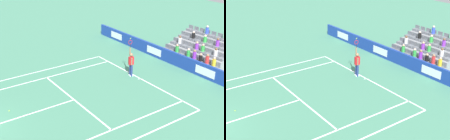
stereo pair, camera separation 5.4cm
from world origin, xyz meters
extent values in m
cube|color=white|center=(0.00, -11.89, 0.00)|extent=(10.97, 0.10, 0.01)
cube|color=white|center=(0.00, -6.40, 0.00)|extent=(8.23, 0.10, 0.01)
cube|color=white|center=(0.00, -3.20, 0.00)|extent=(0.10, 6.40, 0.01)
cube|color=white|center=(4.12, -5.95, 0.00)|extent=(0.10, 11.89, 0.01)
cube|color=white|center=(-4.12, -5.95, 0.00)|extent=(0.10, 11.89, 0.01)
cube|color=white|center=(5.49, -5.95, 0.00)|extent=(0.10, 11.89, 0.01)
cube|color=white|center=(0.00, -11.79, 0.00)|extent=(0.10, 0.20, 0.01)
cube|color=#193899|center=(0.00, -15.79, 0.53)|extent=(21.65, 0.20, 1.07)
cube|color=white|center=(-2.71, -15.68, 0.53)|extent=(1.73, 0.01, 0.60)
cube|color=white|center=(2.71, -15.68, 0.53)|extent=(1.73, 0.01, 0.60)
cube|color=white|center=(8.12, -15.68, 0.53)|extent=(1.73, 0.01, 0.60)
cylinder|color=navy|center=(0.69, -11.61, 0.45)|extent=(0.16, 0.16, 0.90)
cylinder|color=navy|center=(0.92, -11.68, 0.45)|extent=(0.16, 0.16, 0.90)
cube|color=white|center=(0.69, -11.61, 0.04)|extent=(0.18, 0.28, 0.08)
cube|color=white|center=(0.92, -11.68, 0.04)|extent=(0.18, 0.28, 0.08)
cube|color=red|center=(0.80, -11.65, 1.20)|extent=(0.31, 0.40, 0.60)
sphere|color=#9E7251|center=(0.80, -11.65, 1.66)|extent=(0.24, 0.24, 0.24)
cylinder|color=#9E7251|center=(1.02, -11.70, 1.81)|extent=(0.09, 0.09, 0.62)
cylinder|color=#9E7251|center=(0.60, -11.54, 1.22)|extent=(0.09, 0.09, 0.56)
cylinder|color=black|center=(1.02, -11.70, 2.26)|extent=(0.04, 0.04, 0.28)
torus|color=red|center=(1.02, -11.70, 2.54)|extent=(0.11, 0.31, 0.31)
sphere|color=#D1E533|center=(1.02, -11.70, 2.82)|extent=(0.07, 0.07, 0.07)
cube|color=gray|center=(0.00, -16.87, 0.21)|extent=(5.58, 0.95, 0.42)
cube|color=slate|center=(-2.48, -16.87, 0.52)|extent=(0.48, 0.44, 0.20)
cube|color=slate|center=(-2.48, -17.07, 0.77)|extent=(0.48, 0.04, 0.30)
cube|color=slate|center=(-1.86, -16.87, 0.52)|extent=(0.48, 0.44, 0.20)
cube|color=slate|center=(-1.86, -17.07, 0.77)|extent=(0.48, 0.04, 0.30)
cube|color=slate|center=(-1.24, -16.87, 0.52)|extent=(0.48, 0.44, 0.20)
cube|color=slate|center=(-1.24, -17.07, 0.77)|extent=(0.48, 0.04, 0.30)
cube|color=slate|center=(-0.62, -16.87, 0.52)|extent=(0.48, 0.44, 0.20)
cube|color=slate|center=(-0.62, -17.07, 0.77)|extent=(0.48, 0.04, 0.30)
cube|color=slate|center=(0.00, -16.87, 0.52)|extent=(0.48, 0.44, 0.20)
cube|color=slate|center=(0.00, -17.07, 0.77)|extent=(0.48, 0.04, 0.30)
cube|color=slate|center=(0.62, -16.87, 0.52)|extent=(0.48, 0.44, 0.20)
cube|color=slate|center=(0.62, -17.07, 0.77)|extent=(0.48, 0.04, 0.30)
cube|color=slate|center=(1.24, -16.87, 0.52)|extent=(0.48, 0.44, 0.20)
cube|color=slate|center=(1.24, -17.07, 0.77)|extent=(0.48, 0.04, 0.30)
cube|color=slate|center=(1.86, -16.87, 0.52)|extent=(0.48, 0.44, 0.20)
cube|color=slate|center=(1.86, -17.07, 0.77)|extent=(0.48, 0.04, 0.30)
cube|color=slate|center=(2.48, -16.87, 0.52)|extent=(0.48, 0.44, 0.20)
cube|color=slate|center=(2.48, -17.07, 0.77)|extent=(0.48, 0.04, 0.30)
cube|color=gray|center=(0.00, -17.82, 0.42)|extent=(5.58, 0.95, 0.84)
cube|color=slate|center=(-2.48, -17.82, 0.94)|extent=(0.48, 0.44, 0.20)
cube|color=slate|center=(-2.48, -18.02, 1.19)|extent=(0.48, 0.04, 0.30)
cube|color=slate|center=(-1.86, -17.82, 0.94)|extent=(0.48, 0.44, 0.20)
cube|color=slate|center=(-1.86, -18.02, 1.19)|extent=(0.48, 0.04, 0.30)
cube|color=slate|center=(-1.24, -17.82, 0.94)|extent=(0.48, 0.44, 0.20)
cube|color=slate|center=(-1.24, -18.02, 1.19)|extent=(0.48, 0.04, 0.30)
cube|color=slate|center=(-0.62, -17.82, 0.94)|extent=(0.48, 0.44, 0.20)
cube|color=slate|center=(-0.62, -18.02, 1.19)|extent=(0.48, 0.04, 0.30)
cube|color=slate|center=(0.00, -17.82, 0.94)|extent=(0.48, 0.44, 0.20)
cube|color=slate|center=(0.00, -18.02, 1.19)|extent=(0.48, 0.04, 0.30)
cube|color=slate|center=(0.62, -17.82, 0.94)|extent=(0.48, 0.44, 0.20)
cube|color=slate|center=(0.62, -18.02, 1.19)|extent=(0.48, 0.04, 0.30)
cube|color=slate|center=(1.24, -17.82, 0.94)|extent=(0.48, 0.44, 0.20)
cube|color=slate|center=(1.24, -18.02, 1.19)|extent=(0.48, 0.04, 0.30)
cube|color=slate|center=(1.86, -17.82, 0.94)|extent=(0.48, 0.44, 0.20)
cube|color=slate|center=(1.86, -18.02, 1.19)|extent=(0.48, 0.04, 0.30)
cube|color=slate|center=(2.48, -17.82, 0.94)|extent=(0.48, 0.44, 0.20)
cube|color=slate|center=(2.48, -18.02, 1.19)|extent=(0.48, 0.04, 0.30)
cube|color=gray|center=(0.00, -18.77, 0.63)|extent=(5.58, 0.95, 1.26)
cube|color=slate|center=(-1.86, -18.77, 1.36)|extent=(0.48, 0.44, 0.20)
cube|color=slate|center=(-1.24, -18.77, 1.36)|extent=(0.48, 0.44, 0.20)
cube|color=slate|center=(-1.24, -18.97, 1.61)|extent=(0.48, 0.04, 0.30)
cube|color=slate|center=(-0.62, -18.77, 1.36)|extent=(0.48, 0.44, 0.20)
cube|color=slate|center=(-0.62, -18.97, 1.61)|extent=(0.48, 0.04, 0.30)
cube|color=slate|center=(0.00, -18.77, 1.36)|extent=(0.48, 0.44, 0.20)
cube|color=slate|center=(0.00, -18.97, 1.61)|extent=(0.48, 0.04, 0.30)
cube|color=slate|center=(0.62, -18.77, 1.36)|extent=(0.48, 0.44, 0.20)
cube|color=slate|center=(0.62, -18.97, 1.61)|extent=(0.48, 0.04, 0.30)
cube|color=slate|center=(1.24, -18.77, 1.36)|extent=(0.48, 0.44, 0.20)
cube|color=slate|center=(1.24, -18.97, 1.61)|extent=(0.48, 0.04, 0.30)
cube|color=slate|center=(1.86, -18.77, 1.36)|extent=(0.48, 0.44, 0.20)
cube|color=slate|center=(1.86, -18.97, 1.61)|extent=(0.48, 0.04, 0.30)
cube|color=slate|center=(2.48, -18.77, 1.36)|extent=(0.48, 0.44, 0.20)
cube|color=slate|center=(2.48, -18.97, 1.61)|extent=(0.48, 0.04, 0.30)
cube|color=gray|center=(0.00, -19.72, 0.84)|extent=(5.58, 0.95, 1.68)
cube|color=slate|center=(-0.62, -19.72, 1.78)|extent=(0.48, 0.44, 0.20)
cube|color=slate|center=(-0.62, -19.92, 2.03)|extent=(0.48, 0.04, 0.30)
cube|color=slate|center=(0.00, -19.72, 1.78)|extent=(0.48, 0.44, 0.20)
cube|color=slate|center=(0.00, -19.92, 2.03)|extent=(0.48, 0.04, 0.30)
cube|color=slate|center=(0.62, -19.72, 1.78)|extent=(0.48, 0.44, 0.20)
cube|color=slate|center=(0.62, -19.92, 2.03)|extent=(0.48, 0.04, 0.30)
cube|color=slate|center=(1.24, -19.72, 1.78)|extent=(0.48, 0.44, 0.20)
cube|color=slate|center=(1.24, -19.92, 2.03)|extent=(0.48, 0.04, 0.30)
cube|color=slate|center=(1.86, -19.72, 1.78)|extent=(0.48, 0.44, 0.20)
cube|color=slate|center=(1.86, -19.92, 2.03)|extent=(0.48, 0.04, 0.30)
cube|color=slate|center=(2.48, -19.72, 1.78)|extent=(0.48, 0.44, 0.20)
cube|color=slate|center=(2.48, -19.92, 2.03)|extent=(0.48, 0.04, 0.30)
cylinder|color=yellow|center=(-2.48, -16.92, 0.87)|extent=(0.28, 0.28, 0.51)
sphere|color=#D3A884|center=(-2.48, -16.92, 1.23)|extent=(0.20, 0.20, 0.20)
cylinder|color=green|center=(0.00, -18.82, 1.67)|extent=(0.28, 0.28, 0.43)
sphere|color=beige|center=(0.00, -18.82, 1.99)|extent=(0.20, 0.20, 0.20)
cylinder|color=purple|center=(-1.24, -18.82, 1.69)|extent=(0.28, 0.28, 0.47)
sphere|color=brown|center=(-1.24, -18.82, 2.03)|extent=(0.20, 0.20, 0.20)
cylinder|color=black|center=(1.24, -18.82, 1.69)|extent=(0.28, 0.28, 0.45)
sphere|color=beige|center=(1.24, -18.82, 2.01)|extent=(0.20, 0.20, 0.20)
cylinder|color=black|center=(-1.24, -16.92, 0.83)|extent=(0.28, 0.28, 0.42)
sphere|color=#D3A884|center=(-1.24, -16.92, 1.14)|extent=(0.20, 0.20, 0.20)
cylinder|color=purple|center=(-0.62, -16.92, 0.89)|extent=(0.28, 0.28, 0.54)
sphere|color=#9E7251|center=(-0.62, -16.92, 1.26)|extent=(0.20, 0.20, 0.20)
cylinder|color=white|center=(-1.86, -17.87, 1.26)|extent=(0.28, 0.28, 0.43)
sphere|color=brown|center=(-1.86, -17.87, 1.57)|extent=(0.20, 0.20, 0.20)
cylinder|color=purple|center=(0.00, -17.87, 1.27)|extent=(0.28, 0.28, 0.45)
sphere|color=#D3A884|center=(0.00, -17.87, 1.59)|extent=(0.20, 0.20, 0.20)
cylinder|color=white|center=(1.86, -17.87, 1.28)|extent=(0.28, 0.28, 0.48)
sphere|color=brown|center=(1.86, -17.87, 1.62)|extent=(0.20, 0.20, 0.20)
cylinder|color=green|center=(1.24, -16.92, 0.86)|extent=(0.28, 0.28, 0.49)
sphere|color=#D3A884|center=(1.24, -16.92, 1.21)|extent=(0.20, 0.20, 0.20)
cylinder|color=green|center=(-0.62, -17.87, 1.25)|extent=(0.28, 0.28, 0.42)
sphere|color=#D3A884|center=(-0.62, -17.87, 1.56)|extent=(0.20, 0.20, 0.20)
cylinder|color=green|center=(0.00, -16.92, 0.86)|extent=(0.28, 0.28, 0.48)
sphere|color=beige|center=(0.00, -16.92, 1.20)|extent=(0.20, 0.20, 0.20)
cylinder|color=red|center=(-1.86, -16.92, 0.89)|extent=(0.28, 0.28, 0.55)
sphere|color=#9E7251|center=(-1.86, -16.92, 1.27)|extent=(0.20, 0.20, 0.20)
cylinder|color=blue|center=(0.62, -19.77, 2.13)|extent=(0.28, 0.28, 0.50)
sphere|color=beige|center=(0.62, -19.77, 2.48)|extent=(0.20, 0.20, 0.20)
sphere|color=#D1E533|center=(1.00, -2.57, 0.03)|extent=(0.07, 0.07, 0.07)
camera|label=1|loc=(-15.47, 1.68, 9.57)|focal=49.72mm
camera|label=2|loc=(-15.50, 1.64, 9.57)|focal=49.72mm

